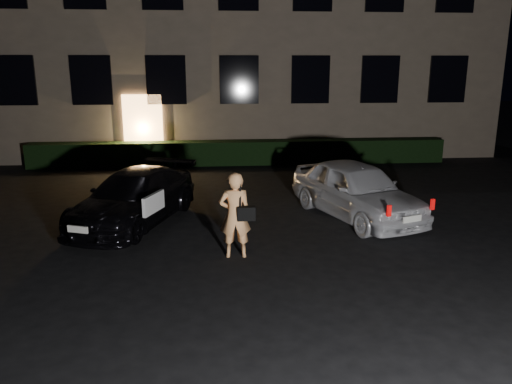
{
  "coord_description": "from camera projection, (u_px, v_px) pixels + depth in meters",
  "views": [
    {
      "loc": [
        -1.01,
        -7.42,
        3.57
      ],
      "look_at": [
        -0.18,
        2.0,
        1.13
      ],
      "focal_mm": 35.0,
      "sensor_mm": 36.0,
      "label": 1
    }
  ],
  "objects": [
    {
      "name": "hedge",
      "position": [
        240.0,
        153.0,
        18.16
      ],
      "size": [
        15.0,
        0.7,
        0.85
      ],
      "primitive_type": "cube",
      "color": "black",
      "rests_on": "ground"
    },
    {
      "name": "building",
      "position": [
        233.0,
        4.0,
        21.09
      ],
      "size": [
        20.0,
        8.11,
        12.0
      ],
      "color": "#6A5B4C",
      "rests_on": "ground"
    },
    {
      "name": "ground",
      "position": [
        278.0,
        289.0,
        8.14
      ],
      "size": [
        80.0,
        80.0,
        0.0
      ],
      "primitive_type": "plane",
      "color": "black",
      "rests_on": "ground"
    },
    {
      "name": "man",
      "position": [
        235.0,
        215.0,
        9.32
      ],
      "size": [
        0.67,
        0.39,
        1.64
      ],
      "rotation": [
        0.0,
        0.0,
        3.14
      ],
      "color": "#FFB06B",
      "rests_on": "ground"
    },
    {
      "name": "sedan",
      "position": [
        134.0,
        198.0,
        11.42
      ],
      "size": [
        3.03,
        4.42,
        1.19
      ],
      "rotation": [
        0.0,
        0.0,
        -0.37
      ],
      "color": "black",
      "rests_on": "ground"
    },
    {
      "name": "hatch",
      "position": [
        356.0,
        190.0,
        11.8
      ],
      "size": [
        2.82,
        4.27,
        1.35
      ],
      "rotation": [
        0.0,
        0.0,
        0.34
      ],
      "color": "silver",
      "rests_on": "ground"
    }
  ]
}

